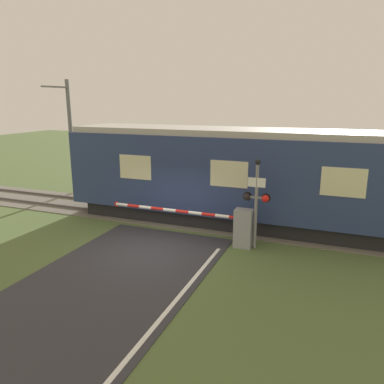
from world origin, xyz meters
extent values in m
plane|color=#4C6033|center=(0.00, 0.00, 0.00)|extent=(80.00, 80.00, 0.00)
cube|color=#666056|center=(0.00, 3.89, 0.01)|extent=(36.00, 3.20, 0.03)
cube|color=#595451|center=(0.00, 3.17, 0.08)|extent=(36.00, 0.08, 0.10)
cube|color=#595451|center=(0.00, 4.61, 0.08)|extent=(36.00, 0.08, 0.10)
cube|color=black|center=(2.01, 3.89, 0.30)|extent=(12.92, 2.40, 0.60)
cube|color=navy|center=(2.01, 3.89, 2.11)|extent=(14.05, 2.82, 3.01)
cube|color=#ADA89E|center=(2.01, 3.89, 3.73)|extent=(13.77, 2.59, 0.24)
cube|color=beige|center=(5.87, 2.47, 2.33)|extent=(1.40, 0.02, 0.96)
cube|color=beige|center=(2.01, 2.47, 2.33)|extent=(1.40, 0.02, 0.96)
cube|color=beige|center=(-1.86, 2.47, 2.33)|extent=(1.40, 0.02, 0.96)
cube|color=gray|center=(2.83, 1.51, 0.67)|extent=(0.60, 0.44, 1.34)
cylinder|color=gray|center=(2.83, 1.51, 1.03)|extent=(0.16, 0.16, 0.18)
cylinder|color=red|center=(2.58, 1.51, 1.03)|extent=(0.50, 0.11, 0.11)
cylinder|color=white|center=(2.08, 1.51, 1.03)|extent=(0.50, 0.11, 0.11)
cylinder|color=red|center=(1.58, 1.51, 1.03)|extent=(0.50, 0.11, 0.11)
cylinder|color=white|center=(1.08, 1.51, 1.03)|extent=(0.50, 0.11, 0.11)
cylinder|color=red|center=(0.58, 1.51, 1.03)|extent=(0.50, 0.11, 0.11)
cylinder|color=white|center=(0.07, 1.51, 1.03)|extent=(0.50, 0.11, 0.11)
cylinder|color=red|center=(-0.43, 1.51, 1.03)|extent=(0.50, 0.11, 0.11)
cylinder|color=white|center=(-0.93, 1.51, 1.03)|extent=(0.50, 0.11, 0.11)
cylinder|color=red|center=(-1.43, 1.51, 1.03)|extent=(0.50, 0.11, 0.11)
cylinder|color=white|center=(-1.93, 1.51, 1.03)|extent=(0.50, 0.11, 0.11)
cylinder|color=red|center=(-2.18, 1.51, 1.03)|extent=(0.20, 0.02, 0.20)
cylinder|color=gray|center=(3.22, 1.58, 1.44)|extent=(0.11, 0.11, 2.88)
cube|color=gray|center=(3.22, 1.58, 1.79)|extent=(0.75, 0.07, 0.07)
sphere|color=black|center=(2.91, 1.53, 1.79)|extent=(0.24, 0.24, 0.24)
sphere|color=red|center=(3.53, 1.53, 1.79)|extent=(0.24, 0.24, 0.24)
cylinder|color=black|center=(2.91, 1.64, 1.79)|extent=(0.30, 0.06, 0.30)
cylinder|color=black|center=(3.53, 1.64, 1.79)|extent=(0.30, 0.06, 0.30)
cube|color=white|center=(3.22, 1.54, 2.30)|extent=(0.58, 0.02, 0.31)
sphere|color=black|center=(3.22, 1.58, 2.98)|extent=(0.18, 0.18, 0.18)
cylinder|color=slate|center=(-7.55, 5.72, 2.98)|extent=(0.20, 0.20, 5.96)
cube|color=slate|center=(-7.55, 4.82, 5.56)|extent=(0.10, 1.80, 0.08)
camera|label=1|loc=(5.61, -10.39, 4.94)|focal=35.00mm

